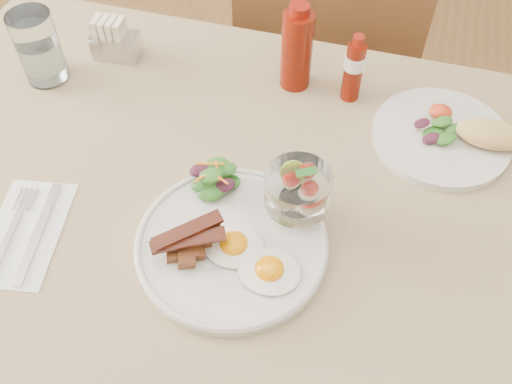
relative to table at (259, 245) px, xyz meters
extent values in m
cylinder|color=brown|center=(-0.59, 0.36, -0.31)|extent=(0.06, 0.06, 0.71)
cube|color=brown|center=(0.00, 0.00, 0.07)|extent=(1.30, 0.85, 0.04)
cube|color=tan|center=(0.00, 0.00, 0.09)|extent=(1.33, 0.88, 0.00)
cylinder|color=brown|center=(-0.18, 0.57, -0.44)|extent=(0.04, 0.04, 0.45)
cylinder|color=brown|center=(0.18, 0.57, -0.44)|extent=(0.04, 0.04, 0.45)
cylinder|color=brown|center=(-0.18, 0.93, -0.44)|extent=(0.04, 0.04, 0.45)
cylinder|color=brown|center=(0.18, 0.93, -0.44)|extent=(0.04, 0.04, 0.45)
cube|color=brown|center=(0.00, 0.75, -0.20)|extent=(0.42, 0.42, 0.03)
cube|color=brown|center=(0.00, 0.55, 0.04)|extent=(0.42, 0.03, 0.46)
cylinder|color=silver|center=(-0.02, -0.07, 0.10)|extent=(0.28, 0.28, 0.02)
ellipsoid|color=white|center=(0.04, -0.11, 0.11)|extent=(0.10, 0.09, 0.01)
ellipsoid|color=#FF9005|center=(0.04, -0.11, 0.11)|extent=(0.04, 0.04, 0.02)
ellipsoid|color=white|center=(-0.02, -0.08, 0.11)|extent=(0.10, 0.09, 0.01)
ellipsoid|color=#FF9005|center=(-0.02, -0.08, 0.11)|extent=(0.04, 0.04, 0.02)
cube|color=brown|center=(-0.08, -0.10, 0.12)|extent=(0.02, 0.02, 0.02)
cube|color=brown|center=(-0.06, -0.11, 0.12)|extent=(0.03, 0.03, 0.02)
cube|color=brown|center=(-0.09, -0.12, 0.11)|extent=(0.02, 0.02, 0.02)
cube|color=brown|center=(-0.06, -0.09, 0.12)|extent=(0.02, 0.02, 0.02)
cube|color=brown|center=(-0.07, -0.12, 0.12)|extent=(0.03, 0.03, 0.02)
cube|color=brown|center=(-0.10, -0.10, 0.11)|extent=(0.02, 0.02, 0.02)
cube|color=brown|center=(-0.07, -0.10, 0.13)|extent=(0.02, 0.02, 0.02)
cube|color=brown|center=(-0.08, -0.11, 0.13)|extent=(0.02, 0.02, 0.02)
cube|color=brown|center=(-0.06, -0.09, 0.13)|extent=(0.02, 0.02, 0.02)
cube|color=#53200D|center=(-0.08, -0.10, 0.13)|extent=(0.10, 0.07, 0.01)
cube|color=#53200D|center=(-0.07, -0.11, 0.14)|extent=(0.10, 0.06, 0.01)
cube|color=#53200D|center=(-0.08, -0.09, 0.15)|extent=(0.09, 0.08, 0.01)
ellipsoid|color=#1F5015|center=(-0.08, 0.02, 0.11)|extent=(0.05, 0.04, 0.01)
ellipsoid|color=#1F5015|center=(-0.06, 0.03, 0.11)|extent=(0.04, 0.03, 0.01)
ellipsoid|color=#33101E|center=(-0.09, 0.03, 0.12)|extent=(0.04, 0.03, 0.01)
ellipsoid|color=#1F5015|center=(-0.07, 0.00, 0.12)|extent=(0.05, 0.04, 0.01)
ellipsoid|color=#1F5015|center=(-0.09, 0.01, 0.12)|extent=(0.04, 0.03, 0.01)
ellipsoid|color=#33101E|center=(-0.06, 0.01, 0.13)|extent=(0.04, 0.03, 0.01)
ellipsoid|color=#1F5015|center=(-0.08, 0.04, 0.13)|extent=(0.04, 0.03, 0.01)
ellipsoid|color=#1F5015|center=(-0.06, 0.03, 0.14)|extent=(0.04, 0.03, 0.01)
ellipsoid|color=#33101E|center=(-0.10, 0.02, 0.14)|extent=(0.03, 0.03, 0.01)
ellipsoid|color=#1F5015|center=(-0.08, 0.01, 0.14)|extent=(0.04, 0.03, 0.01)
cylinder|color=orange|center=(-0.07, 0.02, 0.14)|extent=(0.02, 0.04, 0.01)
cylinder|color=orange|center=(-0.08, 0.03, 0.14)|extent=(0.04, 0.01, 0.01)
cylinder|color=orange|center=(-0.07, 0.01, 0.14)|extent=(0.04, 0.02, 0.01)
cylinder|color=orange|center=(-0.08, 0.01, 0.14)|extent=(0.03, 0.03, 0.01)
cylinder|color=white|center=(0.06, 0.00, 0.11)|extent=(0.05, 0.05, 0.01)
cylinder|color=white|center=(0.06, 0.00, 0.12)|extent=(0.02, 0.02, 0.02)
cylinder|color=white|center=(0.06, 0.00, 0.16)|extent=(0.10, 0.10, 0.06)
cylinder|color=#FFE8B4|center=(0.04, 0.01, 0.15)|extent=(0.03, 0.03, 0.01)
cylinder|color=#FFE8B4|center=(0.07, 0.00, 0.15)|extent=(0.03, 0.03, 0.01)
cylinder|color=#FFE8B4|center=(0.06, 0.02, 0.16)|extent=(0.03, 0.03, 0.01)
cylinder|color=#88A833|center=(0.04, 0.02, 0.18)|extent=(0.04, 0.04, 0.01)
cone|color=red|center=(0.07, -0.01, 0.18)|extent=(0.03, 0.03, 0.03)
cone|color=red|center=(0.04, 0.00, 0.18)|extent=(0.03, 0.03, 0.03)
cone|color=red|center=(0.06, 0.02, 0.19)|extent=(0.03, 0.03, 0.03)
ellipsoid|color=#2F8431|center=(0.06, 0.00, 0.20)|extent=(0.02, 0.01, 0.00)
ellipsoid|color=#2F8431|center=(0.07, 0.01, 0.20)|extent=(0.02, 0.01, 0.00)
cylinder|color=silver|center=(0.25, 0.23, 0.10)|extent=(0.23, 0.23, 0.01)
ellipsoid|color=#1F5015|center=(0.24, 0.22, 0.11)|extent=(0.04, 0.04, 0.01)
ellipsoid|color=#1F5015|center=(0.25, 0.25, 0.11)|extent=(0.04, 0.03, 0.01)
ellipsoid|color=#33101E|center=(0.24, 0.21, 0.11)|extent=(0.04, 0.03, 0.01)
ellipsoid|color=#1F5015|center=(0.26, 0.21, 0.12)|extent=(0.04, 0.04, 0.01)
ellipsoid|color=#1F5015|center=(0.27, 0.23, 0.12)|extent=(0.03, 0.03, 0.01)
ellipsoid|color=#33101E|center=(0.22, 0.23, 0.12)|extent=(0.03, 0.03, 0.01)
ellipsoid|color=#1F5015|center=(0.25, 0.24, 0.12)|extent=(0.04, 0.03, 0.01)
ellipsoid|color=red|center=(0.25, 0.27, 0.11)|extent=(0.04, 0.03, 0.02)
ellipsoid|color=tan|center=(0.33, 0.23, 0.12)|extent=(0.13, 0.10, 0.04)
cylinder|color=#5F1005|center=(-0.02, 0.31, 0.16)|extent=(0.07, 0.07, 0.15)
cylinder|color=maroon|center=(-0.02, 0.31, 0.24)|extent=(0.05, 0.05, 0.02)
cylinder|color=#5F1005|center=(0.09, 0.30, 0.14)|extent=(0.04, 0.04, 0.11)
cylinder|color=white|center=(0.09, 0.30, 0.17)|extent=(0.05, 0.05, 0.03)
cylinder|color=maroon|center=(0.09, 0.30, 0.21)|extent=(0.02, 0.02, 0.02)
cube|color=silver|center=(-0.36, 0.29, 0.11)|extent=(0.09, 0.05, 0.05)
cube|color=beige|center=(-0.39, 0.29, 0.14)|extent=(0.01, 0.04, 0.05)
cube|color=beige|center=(-0.38, 0.29, 0.14)|extent=(0.01, 0.04, 0.05)
cube|color=beige|center=(-0.36, 0.29, 0.14)|extent=(0.01, 0.04, 0.05)
cube|color=beige|center=(-0.35, 0.29, 0.14)|extent=(0.01, 0.04, 0.05)
cylinder|color=white|center=(-0.46, 0.20, 0.15)|extent=(0.08, 0.08, 0.13)
cylinder|color=silver|center=(-0.46, 0.20, 0.13)|extent=(0.07, 0.07, 0.08)
cube|color=white|center=(-0.33, -0.13, 0.09)|extent=(0.14, 0.21, 0.00)
cube|color=silver|center=(-0.30, -0.13, 0.09)|extent=(0.05, 0.18, 0.00)
cube|color=silver|center=(-0.34, -0.16, 0.09)|extent=(0.03, 0.13, 0.00)
cube|color=silver|center=(-0.37, -0.08, 0.09)|extent=(0.01, 0.04, 0.00)
cube|color=silver|center=(-0.36, -0.08, 0.09)|extent=(0.01, 0.04, 0.00)
cube|color=silver|center=(-0.35, -0.08, 0.09)|extent=(0.01, 0.04, 0.00)
cube|color=silver|center=(-0.34, -0.07, 0.09)|extent=(0.01, 0.04, 0.00)
camera|label=1|loc=(0.13, -0.50, 0.79)|focal=40.00mm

